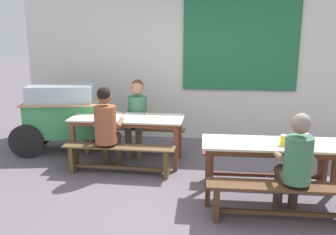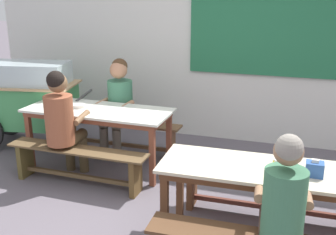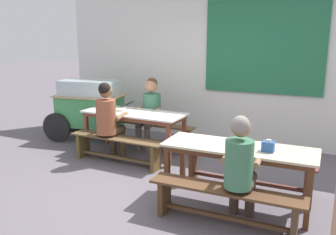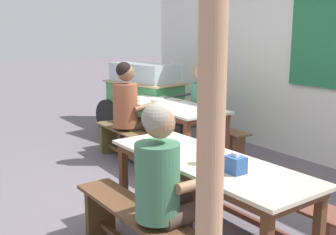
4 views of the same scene
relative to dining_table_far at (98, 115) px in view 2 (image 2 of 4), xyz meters
The scene contains 14 objects.
ground_plane 1.60m from the dining_table_far, 40.77° to the right, with size 40.00×40.00×0.00m, color #625962.
backdrop_wall 2.12m from the dining_table_far, 53.42° to the left, with size 6.90×0.23×3.09m.
dining_table_far is the anchor object (origin of this frame).
dining_table_near 2.37m from the dining_table_far, 27.78° to the right, with size 1.79×0.66×0.75m.
bench_far_back 0.65m from the dining_table_far, 89.04° to the left, with size 1.74×0.28×0.43m.
bench_far_front 0.66m from the dining_table_far, 90.96° to the right, with size 1.65×0.31×0.43m.
bench_near_back 2.20m from the dining_table_far, 15.40° to the right, with size 1.76×0.32×0.43m.
food_cart 1.33m from the dining_table_far, 163.05° to the left, with size 1.73×0.97×1.17m.
person_near_front 2.73m from the dining_table_far, 34.93° to the right, with size 0.43×0.53×1.24m.
person_center_facing 0.48m from the dining_table_far, 83.70° to the left, with size 0.44×0.55×1.27m.
person_left_back_turned 0.51m from the dining_table_far, 113.42° to the right, with size 0.44×0.54×1.30m.
tissue_box 2.70m from the dining_table_far, 25.11° to the right, with size 0.13×0.11×0.14m.
condiment_jar 2.49m from the dining_table_far, 28.68° to the right, with size 0.10×0.10×0.13m.
soup_bowl 0.27m from the dining_table_far, behind, with size 0.16×0.16×0.04m, color silver.
Camera 2 is at (1.16, -3.31, 2.14)m, focal length 44.10 mm.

